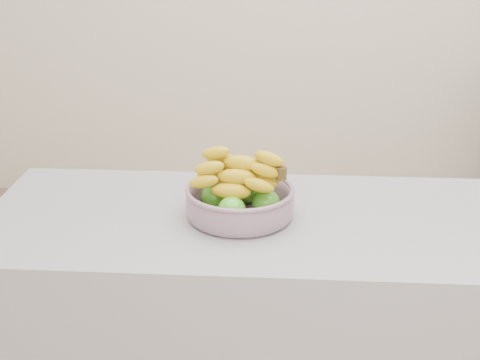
# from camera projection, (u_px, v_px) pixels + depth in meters

# --- Properties ---
(fruit_bowl) EXTENTS (0.27, 0.27, 0.16)m
(fruit_bowl) POSITION_uv_depth(u_px,v_px,m) (240.00, 198.00, 1.67)
(fruit_bowl) COLOR #8E98AB
(fruit_bowl) RESTS_ON counter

